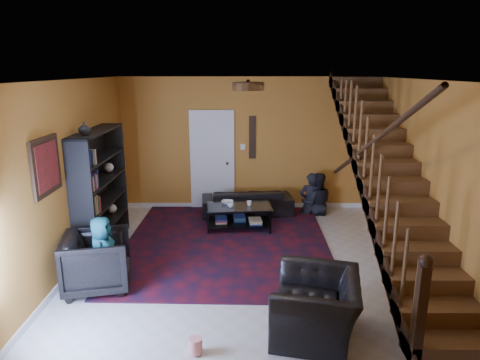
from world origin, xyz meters
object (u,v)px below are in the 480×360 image
object	(u,v)px
coffee_table	(239,215)
armchair_left	(97,262)
sofa	(247,202)
bookshelf	(101,192)
armchair_right	(316,306)

from	to	relation	value
coffee_table	armchair_left	bearing A→B (deg)	-130.04
sofa	coffee_table	distance (m)	0.85
bookshelf	armchair_right	bearing A→B (deg)	-37.97
armchair_right	coffee_table	distance (m)	3.45
bookshelf	armchair_left	xyz separation A→B (m)	(0.35, -1.44, -0.57)
bookshelf	armchair_left	world-z (taller)	bookshelf
sofa	armchair_left	world-z (taller)	armchair_left
armchair_left	armchair_right	size ratio (longest dim) A/B	0.81
bookshelf	armchair_left	distance (m)	1.59
armchair_left	armchair_right	xyz separation A→B (m)	(2.81, -1.03, -0.05)
armchair_right	sofa	bearing A→B (deg)	-157.81
armchair_left	coffee_table	size ratio (longest dim) A/B	0.69
armchair_left	armchair_right	world-z (taller)	armchair_left
bookshelf	armchair_left	bearing A→B (deg)	-76.13
sofa	bookshelf	bearing A→B (deg)	29.42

